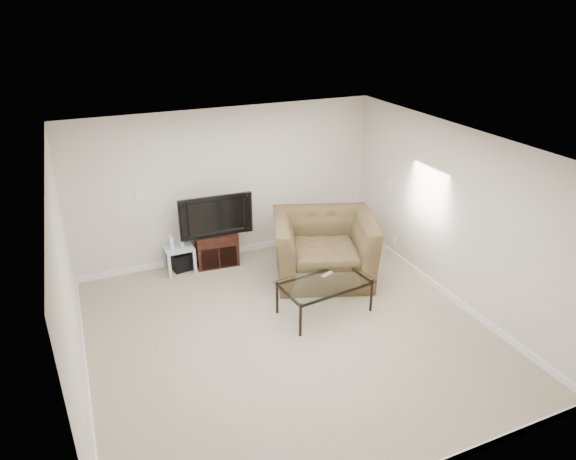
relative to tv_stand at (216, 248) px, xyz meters
name	(u,v)px	position (x,y,z in m)	size (l,w,h in m)	color
floor	(289,333)	(0.32, -2.28, -0.28)	(5.00, 5.00, 0.00)	tan
ceiling	(290,148)	(0.32, -2.28, 2.22)	(5.00, 5.00, 0.00)	white
wall_back	(228,185)	(0.32, 0.22, 0.97)	(5.00, 0.02, 2.50)	silver
wall_left	(68,291)	(-2.18, -2.28, 0.97)	(0.02, 5.00, 2.50)	silver
wall_right	(454,216)	(2.82, -2.28, 0.97)	(0.02, 5.00, 2.50)	silver
plate_back	(140,197)	(-1.08, 0.21, 0.97)	(0.12, 0.02, 0.12)	white
plate_right_switch	(389,182)	(2.80, -0.68, 0.97)	(0.02, 0.09, 0.13)	white
plate_right_outlet	(394,241)	(2.80, -0.98, 0.02)	(0.02, 0.08, 0.12)	white
tv_stand	(216,248)	(0.00, 0.00, 0.00)	(0.67, 0.46, 0.56)	black
dvd_player	(216,238)	(0.00, -0.04, 0.19)	(0.34, 0.24, 0.05)	black
television	(214,214)	(0.00, -0.03, 0.61)	(1.09, 0.22, 0.67)	black
side_table	(179,258)	(-0.62, 0.00, -0.07)	(0.44, 0.44, 0.43)	silver
subwoofer	(181,261)	(-0.59, 0.02, -0.13)	(0.29, 0.29, 0.29)	black
game_console	(171,242)	(-0.72, -0.02, 0.24)	(0.04, 0.14, 0.20)	white
game_case	(181,241)	(-0.56, -0.02, 0.23)	(0.04, 0.12, 0.17)	silver
recliner	(324,238)	(1.42, -1.08, 0.38)	(1.52, 0.99, 1.33)	#4B2C1C
coffee_table	(324,297)	(0.96, -2.00, -0.03)	(1.24, 0.70, 0.49)	black
remote	(327,274)	(1.07, -1.86, 0.22)	(0.19, 0.05, 0.02)	#B2B2B7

